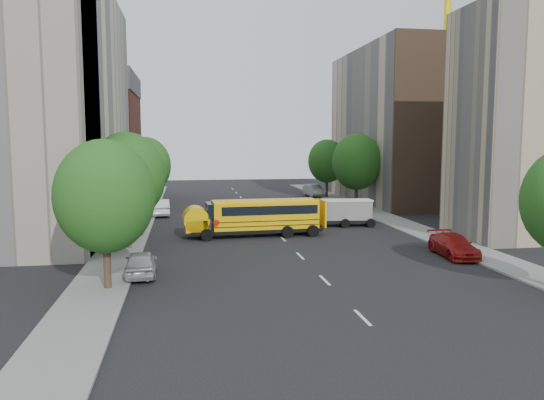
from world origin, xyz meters
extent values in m
plane|color=black|center=(0.00, 0.00, 0.00)|extent=(120.00, 120.00, 0.00)
cube|color=slate|center=(-11.50, 5.00, 0.06)|extent=(3.00, 80.00, 0.12)
cube|color=slate|center=(11.50, 5.00, 0.06)|extent=(3.00, 80.00, 0.12)
cube|color=silver|center=(0.00, 10.00, 0.01)|extent=(0.15, 64.00, 0.01)
cube|color=beige|center=(-18.00, 6.00, 10.00)|extent=(10.00, 26.00, 20.00)
cube|color=maroon|center=(-18.00, 28.00, 6.50)|extent=(10.00, 15.00, 13.00)
cube|color=#BEAF94|center=(-18.00, -4.50, 8.50)|extent=(10.00, 7.00, 17.00)
cube|color=tan|center=(18.00, -4.50, 8.50)|extent=(10.00, 7.00, 17.00)
cube|color=#BEAF94|center=(18.00, 20.00, 9.00)|extent=(10.00, 22.00, 18.00)
cube|color=brown|center=(18.00, 9.00, 9.00)|extent=(10.10, 0.30, 18.00)
cylinder|color=yellow|center=(28.00, 28.00, 17.50)|extent=(1.00, 1.00, 35.00)
cylinder|color=#38281C|center=(-11.00, -14.00, 1.35)|extent=(0.36, 0.36, 2.70)
ellipsoid|color=#165318|center=(-11.00, -14.00, 4.65)|extent=(4.80, 4.80, 5.52)
cylinder|color=#38281C|center=(-11.00, -4.00, 1.44)|extent=(0.36, 0.36, 2.88)
ellipsoid|color=#165318|center=(-11.00, -4.00, 4.96)|extent=(5.12, 5.12, 5.89)
cylinder|color=#38281C|center=(-11.00, 14.00, 1.40)|extent=(0.36, 0.36, 2.81)
ellipsoid|color=#165318|center=(-11.00, 14.00, 4.84)|extent=(4.99, 4.99, 5.74)
cylinder|color=#38281C|center=(11.00, 14.00, 1.48)|extent=(0.36, 0.36, 2.95)
ellipsoid|color=#165318|center=(11.00, 14.00, 5.08)|extent=(5.25, 5.25, 6.04)
cylinder|color=#38281C|center=(11.00, 26.00, 1.37)|extent=(0.36, 0.36, 2.74)
ellipsoid|color=#165318|center=(11.00, 26.00, 4.71)|extent=(4.86, 4.86, 5.59)
cube|color=black|center=(-1.82, -0.45, 0.49)|extent=(10.18, 2.84, 0.27)
cube|color=#F7B805|center=(-1.19, -0.41, 1.66)|extent=(8.20, 2.69, 2.07)
cube|color=#F7B805|center=(-5.95, -0.68, 1.03)|extent=(1.73, 2.15, 0.90)
cube|color=black|center=(-5.00, -0.62, 2.11)|extent=(0.56, 2.09, 1.08)
cube|color=#F7B805|center=(-1.19, -0.41, 2.71)|extent=(8.19, 2.51, 0.13)
cube|color=black|center=(-1.01, -0.40, 2.11)|extent=(7.49, 2.70, 0.67)
cube|color=black|center=(-1.19, -0.41, 0.94)|extent=(8.20, 2.74, 0.05)
cube|color=black|center=(-1.19, -0.41, 1.30)|extent=(8.20, 2.74, 0.05)
cube|color=#F7B805|center=(2.89, -0.19, 1.66)|extent=(0.26, 2.25, 2.07)
cube|color=#F7B805|center=(-3.61, -0.55, 2.80)|extent=(0.57, 0.57, 0.09)
cube|color=#F7B805|center=(0.88, -0.30, 2.80)|extent=(0.57, 0.57, 0.09)
cylinder|color=#F7B805|center=(-5.95, -0.68, 1.48)|extent=(2.00, 2.17, 1.89)
cylinder|color=red|center=(-4.62, -1.82, 1.35)|extent=(0.45, 0.06, 0.45)
cylinder|color=black|center=(-5.26, -1.76, 0.45)|extent=(0.91, 0.32, 0.90)
cylinder|color=black|center=(-5.38, 0.48, 0.45)|extent=(0.91, 0.32, 0.90)
cylinder|color=black|center=(0.22, -1.46, 0.45)|extent=(0.91, 0.32, 0.90)
cylinder|color=black|center=(0.10, 0.78, 0.45)|extent=(0.91, 0.32, 0.90)
cylinder|color=black|center=(2.01, -1.36, 0.45)|extent=(0.91, 0.32, 0.90)
cylinder|color=black|center=(1.89, 0.88, 0.45)|extent=(0.91, 0.32, 0.90)
cube|color=black|center=(6.05, 3.22, 0.45)|extent=(5.49, 2.26, 0.27)
cube|color=white|center=(6.49, 3.18, 1.38)|extent=(4.24, 2.06, 1.60)
cube|color=white|center=(4.10, 3.40, 1.11)|extent=(1.40, 1.80, 1.07)
cube|color=silver|center=(6.49, 3.18, 2.23)|extent=(4.42, 2.16, 0.11)
cylinder|color=black|center=(4.02, 2.51, 0.37)|extent=(0.77, 0.29, 0.75)
cylinder|color=black|center=(4.18, 4.29, 0.37)|extent=(0.77, 0.29, 0.75)
cylinder|color=black|center=(6.15, 2.32, 0.37)|extent=(0.77, 0.29, 0.75)
cylinder|color=black|center=(6.31, 4.09, 0.37)|extent=(0.77, 0.29, 0.75)
cylinder|color=black|center=(8.10, 2.14, 0.37)|extent=(0.77, 0.29, 0.75)
cylinder|color=black|center=(8.26, 3.91, 0.37)|extent=(0.77, 0.29, 0.75)
imported|color=#ABACB2|center=(-9.60, -11.45, 0.70)|extent=(1.78, 4.17, 1.40)
imported|color=silver|center=(-9.60, 12.33, 0.80)|extent=(2.00, 4.97, 1.61)
imported|color=maroon|center=(9.60, -9.63, 0.69)|extent=(2.27, 4.90, 1.39)
imported|color=#384962|center=(9.60, 11.21, 0.67)|extent=(1.95, 4.06, 1.34)
imported|color=#A2A29D|center=(9.60, 27.53, 0.79)|extent=(1.96, 4.91, 1.59)
camera|label=1|loc=(-7.19, -40.39, 7.30)|focal=35.00mm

